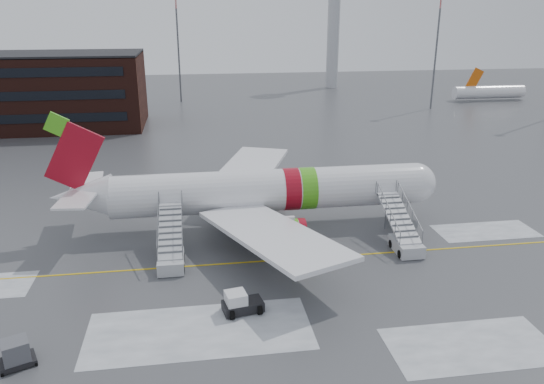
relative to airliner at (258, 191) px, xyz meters
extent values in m
plane|color=#494C4F|center=(0.21, -6.21, -3.42)|extent=(260.00, 260.00, 0.00)
cylinder|color=white|center=(0.95, 0.00, 0.08)|extent=(28.00, 3.80, 3.80)
sphere|color=white|center=(14.95, 0.00, 0.08)|extent=(3.80, 3.80, 3.80)
cube|color=black|center=(16.00, 0.00, 0.58)|extent=(1.09, 1.60, 0.97)
cone|color=white|center=(-15.45, 0.00, 0.33)|extent=(5.20, 3.72, 3.72)
cube|color=maroon|center=(-15.55, 0.00, 3.88)|extent=(5.27, 0.30, 6.09)
cube|color=#4CB31C|center=(-16.65, 0.00, 6.68)|extent=(2.16, 0.26, 2.16)
cube|color=white|center=(-15.25, 2.60, 0.98)|extent=(3.07, 4.85, 0.18)
cube|color=white|center=(-15.25, -2.60, 0.98)|extent=(3.07, 4.85, 0.18)
cube|color=white|center=(-0.05, 8.50, -0.52)|extent=(10.72, 15.97, 1.13)
cube|color=white|center=(-0.05, -8.50, -0.52)|extent=(10.72, 15.97, 1.13)
cylinder|color=white|center=(1.45, 5.20, -1.87)|extent=(3.40, 2.10, 2.10)
cylinder|color=white|center=(1.45, -5.20, -1.87)|extent=(3.40, 2.10, 2.10)
cylinder|color=#595B60|center=(12.95, 0.00, -2.52)|extent=(0.20, 0.20, 1.80)
cylinder|color=black|center=(12.95, 0.00, -2.97)|extent=(0.90, 0.56, 0.90)
cylinder|color=black|center=(0.45, 2.40, -2.97)|extent=(0.90, 0.56, 0.90)
cylinder|color=black|center=(0.45, -2.40, -2.97)|extent=(0.90, 0.56, 0.90)
cube|color=#B6B8BE|center=(11.38, -7.30, -2.87)|extent=(2.00, 3.20, 1.00)
cube|color=#B6B8BE|center=(11.38, -5.20, -1.19)|extent=(1.90, 5.87, 2.52)
cube|color=#B6B8BE|center=(11.38, -1.90, -0.02)|extent=(1.90, 1.40, 0.15)
cylinder|color=#595B60|center=(11.38, -2.30, -1.72)|extent=(0.16, 0.16, 3.40)
cylinder|color=black|center=(10.48, -8.30, -3.07)|extent=(0.25, 0.70, 0.70)
cylinder|color=black|center=(12.28, -6.30, -3.07)|extent=(0.25, 0.70, 0.70)
cube|color=#AEB1B6|center=(-7.77, -7.30, -2.87)|extent=(2.00, 3.20, 1.00)
cube|color=#AEB1B6|center=(-7.77, -5.20, -1.19)|extent=(1.90, 5.87, 2.52)
cube|color=#AEB1B6|center=(-7.77, -1.90, -0.02)|extent=(1.90, 1.40, 0.15)
cylinder|color=#595B60|center=(-7.77, -2.30, -1.72)|extent=(0.16, 0.16, 3.40)
cylinder|color=black|center=(-8.67, -8.30, -3.07)|extent=(0.25, 0.70, 0.70)
cylinder|color=black|center=(-6.87, -6.30, -3.07)|extent=(0.25, 0.70, 0.70)
cube|color=black|center=(-2.88, -14.37, -3.00)|extent=(2.84, 1.87, 0.66)
cube|color=silver|center=(-3.35, -14.46, -2.34)|extent=(1.53, 1.53, 0.84)
cube|color=black|center=(-3.35, -14.46, -2.01)|extent=(1.33, 1.41, 0.14)
cylinder|color=black|center=(-3.69, -15.19, -3.09)|extent=(0.40, 0.70, 0.66)
cylinder|color=black|center=(-1.84, -14.85, -3.09)|extent=(0.40, 0.70, 0.66)
cylinder|color=black|center=(-3.93, -13.90, -3.09)|extent=(0.40, 0.70, 0.66)
cylinder|color=black|center=(-2.08, -13.55, -3.09)|extent=(0.40, 0.70, 0.66)
cube|color=black|center=(-16.03, -18.03, -3.20)|extent=(2.31, 2.04, 0.31)
cube|color=#5B5C63|center=(-16.03, -18.03, -2.50)|extent=(1.80, 1.75, 1.31)
cylinder|color=black|center=(-15.15, -17.42, -3.29)|extent=(0.25, 0.30, 0.26)
cylinder|color=#B2B5BA|center=(30.21, 88.79, 10.58)|extent=(3.00, 3.00, 28.00)
cylinder|color=#595B60|center=(42.21, 55.79, 6.18)|extent=(0.36, 0.36, 19.20)
cylinder|color=#595B60|center=(-7.79, 71.79, 6.18)|extent=(0.36, 0.36, 19.20)
camera|label=1|loc=(-5.59, -45.02, 15.62)|focal=35.00mm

